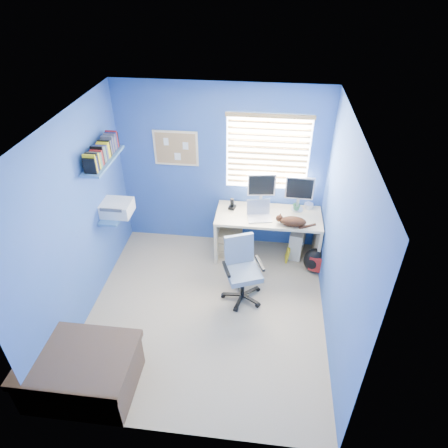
# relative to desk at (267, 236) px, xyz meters

# --- Properties ---
(floor) EXTENTS (3.00, 3.20, 0.00)m
(floor) POSITION_rel_desk_xyz_m (-0.72, -1.26, -0.37)
(floor) COLOR tan
(floor) RESTS_ON ground
(ceiling) EXTENTS (3.00, 3.20, 0.00)m
(ceiling) POSITION_rel_desk_xyz_m (-0.72, -1.26, 2.13)
(ceiling) COLOR white
(ceiling) RESTS_ON wall_back
(wall_back) EXTENTS (3.00, 0.01, 2.50)m
(wall_back) POSITION_rel_desk_xyz_m (-0.72, 0.34, 0.88)
(wall_back) COLOR #2C55A7
(wall_back) RESTS_ON ground
(wall_front) EXTENTS (3.00, 0.01, 2.50)m
(wall_front) POSITION_rel_desk_xyz_m (-0.72, -2.86, 0.88)
(wall_front) COLOR #2C55A7
(wall_front) RESTS_ON ground
(wall_left) EXTENTS (0.01, 3.20, 2.50)m
(wall_left) POSITION_rel_desk_xyz_m (-2.22, -1.26, 0.88)
(wall_left) COLOR #2C55A7
(wall_left) RESTS_ON ground
(wall_right) EXTENTS (0.01, 3.20, 2.50)m
(wall_right) POSITION_rel_desk_xyz_m (0.78, -1.26, 0.88)
(wall_right) COLOR #2C55A7
(wall_right) RESTS_ON ground
(desk) EXTENTS (1.51, 0.65, 0.74)m
(desk) POSITION_rel_desk_xyz_m (0.00, 0.00, 0.00)
(desk) COLOR beige
(desk) RESTS_ON floor
(laptop) EXTENTS (0.38, 0.32, 0.22)m
(laptop) POSITION_rel_desk_xyz_m (-0.13, -0.11, 0.48)
(laptop) COLOR silver
(laptop) RESTS_ON desk
(monitor_left) EXTENTS (0.41, 0.17, 0.54)m
(monitor_left) POSITION_rel_desk_xyz_m (-0.13, 0.22, 0.64)
(monitor_left) COLOR silver
(monitor_left) RESTS_ON desk
(monitor_right) EXTENTS (0.40, 0.13, 0.54)m
(monitor_right) POSITION_rel_desk_xyz_m (0.41, 0.19, 0.64)
(monitor_right) COLOR silver
(monitor_right) RESTS_ON desk
(phone) EXTENTS (0.11, 0.13, 0.17)m
(phone) POSITION_rel_desk_xyz_m (-0.54, 0.11, 0.45)
(phone) COLOR black
(phone) RESTS_ON desk
(mug) EXTENTS (0.10, 0.09, 0.10)m
(mug) POSITION_rel_desk_xyz_m (0.39, 0.16, 0.42)
(mug) COLOR #3D8054
(mug) RESTS_ON desk
(cd_spindle) EXTENTS (0.13, 0.13, 0.07)m
(cd_spindle) POSITION_rel_desk_xyz_m (0.58, 0.26, 0.41)
(cd_spindle) COLOR silver
(cd_spindle) RESTS_ON desk
(cat) EXTENTS (0.39, 0.26, 0.13)m
(cat) POSITION_rel_desk_xyz_m (0.33, -0.23, 0.43)
(cat) COLOR black
(cat) RESTS_ON desk
(tower_pc) EXTENTS (0.28, 0.47, 0.45)m
(tower_pc) POSITION_rel_desk_xyz_m (0.46, 0.12, -0.14)
(tower_pc) COLOR beige
(tower_pc) RESTS_ON floor
(drawer_boxes) EXTENTS (0.35, 0.28, 0.41)m
(drawer_boxes) POSITION_rel_desk_xyz_m (-0.55, -0.02, -0.17)
(drawer_boxes) COLOR #CDB383
(drawer_boxes) RESTS_ON floor
(yellow_book) EXTENTS (0.03, 0.17, 0.24)m
(yellow_book) POSITION_rel_desk_xyz_m (0.32, -0.08, -0.25)
(yellow_book) COLOR yellow
(yellow_book) RESTS_ON floor
(backpack) EXTENTS (0.39, 0.34, 0.39)m
(backpack) POSITION_rel_desk_xyz_m (0.71, -0.28, -0.18)
(backpack) COLOR black
(backpack) RESTS_ON floor
(bed_corner) EXTENTS (1.08, 0.77, 0.52)m
(bed_corner) POSITION_rel_desk_xyz_m (-1.84, -2.48, -0.11)
(bed_corner) COLOR brown
(bed_corner) RESTS_ON floor
(office_chair) EXTENTS (0.67, 0.67, 0.89)m
(office_chair) POSITION_rel_desk_xyz_m (-0.30, -0.91, -0.04)
(office_chair) COLOR black
(office_chair) RESTS_ON floor
(window_blinds) EXTENTS (1.15, 0.05, 1.10)m
(window_blinds) POSITION_rel_desk_xyz_m (-0.07, 0.31, 1.18)
(window_blinds) COLOR white
(window_blinds) RESTS_ON ground
(corkboard) EXTENTS (0.64, 0.02, 0.52)m
(corkboard) POSITION_rel_desk_xyz_m (-1.37, 0.33, 1.18)
(corkboard) COLOR beige
(corkboard) RESTS_ON ground
(wall_shelves) EXTENTS (0.42, 0.90, 1.05)m
(wall_shelves) POSITION_rel_desk_xyz_m (-2.08, -0.51, 1.06)
(wall_shelves) COLOR teal
(wall_shelves) RESTS_ON ground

